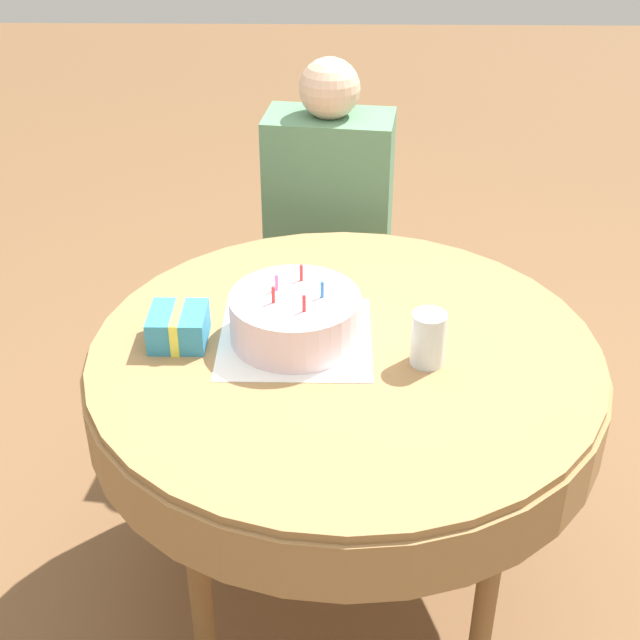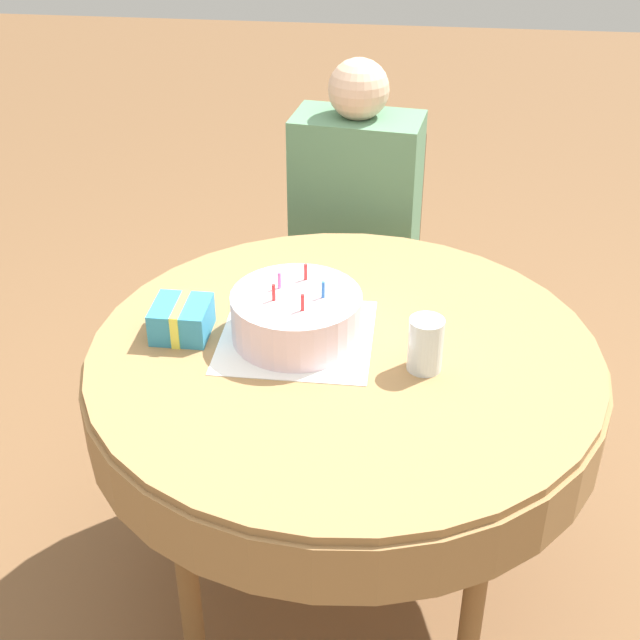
% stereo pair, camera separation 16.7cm
% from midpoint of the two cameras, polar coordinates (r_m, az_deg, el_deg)
% --- Properties ---
extents(ground_plane, '(12.00, 12.00, 0.00)m').
position_cam_midpoint_polar(ground_plane, '(2.51, -0.64, -16.60)').
color(ground_plane, brown).
extents(dining_table, '(1.17, 1.17, 0.77)m').
position_cam_midpoint_polar(dining_table, '(2.05, -0.76, -3.93)').
color(dining_table, '#9E7547').
rests_on(dining_table, ground_plane).
extents(chair, '(0.45, 0.45, 0.91)m').
position_cam_midpoint_polar(chair, '(2.93, -0.90, 3.55)').
color(chair, '#4C331E').
rests_on(chair, ground_plane).
extents(person, '(0.40, 0.34, 1.18)m').
position_cam_midpoint_polar(person, '(2.75, -1.23, 6.59)').
color(person, '#DBB293').
rests_on(person, ground_plane).
extents(napkin, '(0.35, 0.35, 0.00)m').
position_cam_midpoint_polar(napkin, '(2.03, -3.93, -1.20)').
color(napkin, white).
rests_on(napkin, dining_table).
extents(birthday_cake, '(0.30, 0.30, 0.15)m').
position_cam_midpoint_polar(birthday_cake, '(2.00, -3.99, 0.13)').
color(birthday_cake, silver).
rests_on(birthday_cake, dining_table).
extents(drinking_glass, '(0.08, 0.08, 0.12)m').
position_cam_midpoint_polar(drinking_glass, '(1.92, 4.48, -1.26)').
color(drinking_glass, silver).
rests_on(drinking_glass, dining_table).
extents(gift_box, '(0.13, 0.13, 0.08)m').
position_cam_midpoint_polar(gift_box, '(2.04, -11.38, -0.48)').
color(gift_box, teal).
rests_on(gift_box, dining_table).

